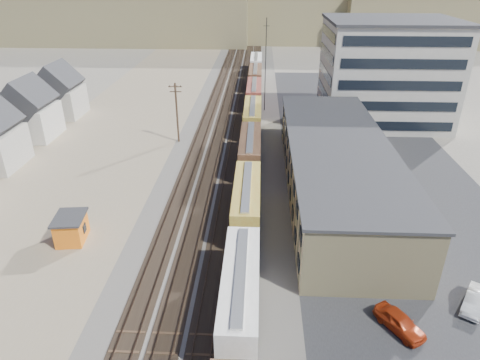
{
  "coord_description": "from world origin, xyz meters",
  "views": [
    {
      "loc": [
        5.07,
        -24.92,
        26.72
      ],
      "look_at": [
        2.81,
        22.12,
        3.0
      ],
      "focal_mm": 32.0,
      "sensor_mm": 36.0,
      "label": 1
    }
  ],
  "objects_px": {
    "parked_car_red": "(400,322)",
    "parked_car_blue": "(334,109)",
    "freight_train": "(251,130)",
    "parked_car_white": "(475,301)",
    "maintenance_shed": "(71,228)",
    "utility_pole_north": "(177,111)"
  },
  "relations": [
    {
      "from": "freight_train",
      "to": "utility_pole_north",
      "type": "height_order",
      "value": "utility_pole_north"
    },
    {
      "from": "parked_car_red",
      "to": "parked_car_blue",
      "type": "bearing_deg",
      "value": 54.57
    },
    {
      "from": "freight_train",
      "to": "parked_car_blue",
      "type": "bearing_deg",
      "value": 49.42
    },
    {
      "from": "freight_train",
      "to": "parked_car_white",
      "type": "distance_m",
      "value": 41.44
    },
    {
      "from": "utility_pole_north",
      "to": "parked_car_white",
      "type": "distance_m",
      "value": 49.98
    },
    {
      "from": "maintenance_shed",
      "to": "utility_pole_north",
      "type": "bearing_deg",
      "value": 77.7
    },
    {
      "from": "utility_pole_north",
      "to": "maintenance_shed",
      "type": "bearing_deg",
      "value": -102.3
    },
    {
      "from": "utility_pole_north",
      "to": "parked_car_red",
      "type": "height_order",
      "value": "utility_pole_north"
    },
    {
      "from": "freight_train",
      "to": "parked_car_blue",
      "type": "height_order",
      "value": "freight_train"
    },
    {
      "from": "parked_car_red",
      "to": "parked_car_blue",
      "type": "relative_size",
      "value": 0.74
    },
    {
      "from": "parked_car_red",
      "to": "utility_pole_north",
      "type": "bearing_deg",
      "value": 89.66
    },
    {
      "from": "freight_train",
      "to": "maintenance_shed",
      "type": "height_order",
      "value": "freight_train"
    },
    {
      "from": "utility_pole_north",
      "to": "maintenance_shed",
      "type": "relative_size",
      "value": 2.3
    },
    {
      "from": "parked_car_red",
      "to": "parked_car_blue",
      "type": "xyz_separation_m",
      "value": [
        3.16,
        57.86,
        0.08
      ]
    },
    {
      "from": "freight_train",
      "to": "maintenance_shed",
      "type": "xyz_separation_m",
      "value": [
        -18.68,
        -27.7,
        -1.29
      ]
    },
    {
      "from": "parked_car_blue",
      "to": "parked_car_white",
      "type": "bearing_deg",
      "value": -131.87
    },
    {
      "from": "maintenance_shed",
      "to": "freight_train",
      "type": "bearing_deg",
      "value": 56.0
    },
    {
      "from": "parked_car_white",
      "to": "maintenance_shed",
      "type": "bearing_deg",
      "value": -158.57
    },
    {
      "from": "utility_pole_north",
      "to": "parked_car_red",
      "type": "bearing_deg",
      "value": -58.03
    },
    {
      "from": "parked_car_red",
      "to": "maintenance_shed",
      "type": "bearing_deg",
      "value": 128.08
    },
    {
      "from": "utility_pole_north",
      "to": "parked_car_red",
      "type": "distance_m",
      "value": 48.01
    },
    {
      "from": "parked_car_white",
      "to": "parked_car_red",
      "type": "bearing_deg",
      "value": -124.6
    }
  ]
}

